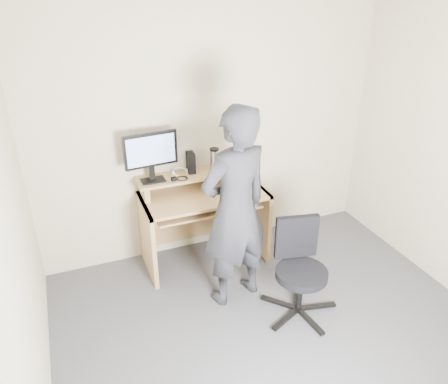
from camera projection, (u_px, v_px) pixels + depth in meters
ground at (292, 354)px, 3.39m from camera, size 3.50×3.50×0.00m
back_wall at (212, 132)px, 4.28m from camera, size 3.50×0.02×2.50m
ceiling at (326, 6)px, 2.26m from camera, size 3.50×3.50×0.02m
desk at (202, 209)px, 4.34m from camera, size 1.20×0.60×0.91m
monitor at (151, 153)px, 3.94m from camera, size 0.50×0.14×0.47m
external_drive at (191, 162)px, 4.21m from camera, size 0.08×0.14×0.20m
travel_mug at (214, 160)px, 4.27m from camera, size 0.11×0.11×0.20m
smartphone at (231, 169)px, 4.30m from camera, size 0.09×0.14×0.01m
charger at (174, 179)px, 4.07m from camera, size 0.05×0.04×0.03m
headphones at (180, 172)px, 4.24m from camera, size 0.18×0.18×0.06m
keyboard at (200, 207)px, 4.13m from camera, size 0.48×0.26×0.03m
mouse at (247, 189)px, 4.23m from camera, size 0.10×0.07×0.04m
office_chair at (299, 265)px, 3.67m from camera, size 0.66×0.65×0.83m
person at (235, 209)px, 3.62m from camera, size 0.74×0.57×1.79m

